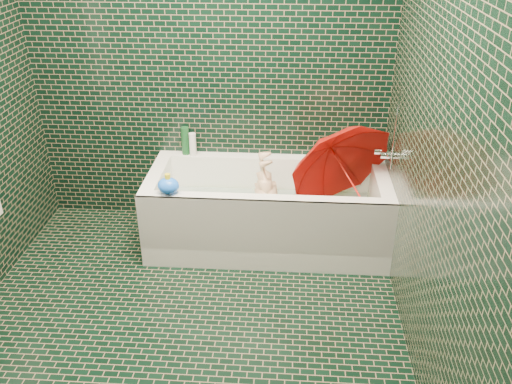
# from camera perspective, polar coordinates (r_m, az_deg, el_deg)

# --- Properties ---
(floor) EXTENTS (2.80, 2.80, 0.00)m
(floor) POSITION_cam_1_polar(r_m,az_deg,el_deg) (3.32, -7.78, -14.59)
(floor) COLOR black
(floor) RESTS_ON ground
(wall_back) EXTENTS (2.80, 0.00, 2.80)m
(wall_back) POSITION_cam_1_polar(r_m,az_deg,el_deg) (3.95, -5.06, 13.56)
(wall_back) COLOR black
(wall_back) RESTS_ON floor
(wall_front) EXTENTS (2.80, 0.00, 2.80)m
(wall_front) POSITION_cam_1_polar(r_m,az_deg,el_deg) (1.51, -21.34, -15.05)
(wall_front) COLOR black
(wall_front) RESTS_ON floor
(wall_right) EXTENTS (0.00, 2.80, 2.80)m
(wall_right) POSITION_cam_1_polar(r_m,az_deg,el_deg) (2.66, 18.96, 4.84)
(wall_right) COLOR black
(wall_right) RESTS_ON floor
(bathtub) EXTENTS (1.70, 0.75, 0.55)m
(bathtub) POSITION_cam_1_polar(r_m,az_deg,el_deg) (3.94, 1.22, -2.75)
(bathtub) COLOR white
(bathtub) RESTS_ON floor
(bath_mat) EXTENTS (1.35, 0.47, 0.01)m
(bath_mat) POSITION_cam_1_polar(r_m,az_deg,el_deg) (3.99, 1.22, -3.31)
(bath_mat) COLOR #4FC828
(bath_mat) RESTS_ON bathtub
(water) EXTENTS (1.48, 0.53, 0.00)m
(water) POSITION_cam_1_polar(r_m,az_deg,el_deg) (3.91, 1.24, -1.51)
(water) COLOR silver
(water) RESTS_ON bathtub
(faucet) EXTENTS (0.18, 0.19, 0.55)m
(faucet) POSITION_cam_1_polar(r_m,az_deg,el_deg) (3.75, 13.87, 4.33)
(faucet) COLOR silver
(faucet) RESTS_ON wall_right
(child) EXTENTS (0.83, 0.32, 0.30)m
(child) POSITION_cam_1_polar(r_m,az_deg,el_deg) (3.87, 1.60, -1.74)
(child) COLOR tan
(child) RESTS_ON bathtub
(umbrella) EXTENTS (1.03, 1.13, 1.08)m
(umbrella) POSITION_cam_1_polar(r_m,az_deg,el_deg) (3.75, 9.72, 1.49)
(umbrella) COLOR red
(umbrella) RESTS_ON bathtub
(soap_bottle_a) EXTENTS (0.11, 0.11, 0.27)m
(soap_bottle_a) POSITION_cam_1_polar(r_m,az_deg,el_deg) (4.11, 11.47, 3.33)
(soap_bottle_a) COLOR white
(soap_bottle_a) RESTS_ON bathtub
(soap_bottle_b) EXTENTS (0.10, 0.10, 0.21)m
(soap_bottle_b) POSITION_cam_1_polar(r_m,az_deg,el_deg) (4.12, 12.18, 3.34)
(soap_bottle_b) COLOR #4B1C6B
(soap_bottle_b) RESTS_ON bathtub
(soap_bottle_c) EXTENTS (0.19, 0.19, 0.19)m
(soap_bottle_c) POSITION_cam_1_polar(r_m,az_deg,el_deg) (4.15, 12.23, 3.48)
(soap_bottle_c) COLOR #13431E
(soap_bottle_c) RESTS_ON bathtub
(bottle_right_tall) EXTENTS (0.06, 0.06, 0.24)m
(bottle_right_tall) POSITION_cam_1_polar(r_m,az_deg,el_deg) (4.07, 11.06, 4.95)
(bottle_right_tall) COLOR #13431E
(bottle_right_tall) RESTS_ON bathtub
(bottle_right_pump) EXTENTS (0.05, 0.05, 0.16)m
(bottle_right_pump) POSITION_cam_1_polar(r_m,az_deg,el_deg) (4.09, 12.82, 4.27)
(bottle_right_pump) COLOR silver
(bottle_right_pump) RESTS_ON bathtub
(bottle_left_tall) EXTENTS (0.07, 0.07, 0.21)m
(bottle_left_tall) POSITION_cam_1_polar(r_m,az_deg,el_deg) (4.12, -7.44, 5.38)
(bottle_left_tall) COLOR #13431E
(bottle_left_tall) RESTS_ON bathtub
(bottle_left_short) EXTENTS (0.06, 0.06, 0.18)m
(bottle_left_short) POSITION_cam_1_polar(r_m,az_deg,el_deg) (4.10, -6.68, 5.00)
(bottle_left_short) COLOR white
(bottle_left_short) RESTS_ON bathtub
(rubber_duck) EXTENTS (0.11, 0.08, 0.09)m
(rubber_duck) POSITION_cam_1_polar(r_m,az_deg,el_deg) (4.09, 10.70, 3.87)
(rubber_duck) COLOR yellow
(rubber_duck) RESTS_ON bathtub
(bath_toy) EXTENTS (0.17, 0.16, 0.14)m
(bath_toy) POSITION_cam_1_polar(r_m,az_deg,el_deg) (3.57, -9.22, 0.68)
(bath_toy) COLOR blue
(bath_toy) RESTS_ON bathtub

